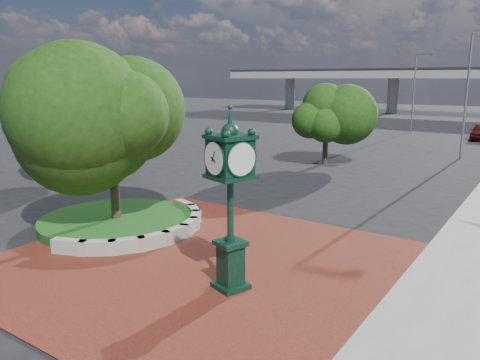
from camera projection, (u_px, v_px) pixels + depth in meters
ground at (214, 252)px, 16.28m from camera, size 200.00×200.00×0.00m
plaza at (196, 260)px, 15.47m from camera, size 12.00×12.00×0.04m
planter_wall at (158, 230)px, 17.71m from camera, size 2.96×6.77×0.54m
grass_bed at (117, 222)px, 18.99m from camera, size 6.10×6.10×0.40m
tree_planter at (112, 135)px, 18.24m from camera, size 5.20×5.20×6.33m
tree_northwest at (86, 110)px, 26.61m from camera, size 5.60×5.60×6.93m
tree_street at (326, 118)px, 32.30m from camera, size 4.40×4.40×5.45m
post_clock at (230, 193)px, 12.81m from camera, size 1.31×1.31×5.14m
street_lamp_near at (471, 86)px, 34.03m from camera, size 2.04×0.52×9.13m
street_lamp_far at (416, 87)px, 51.08m from camera, size 1.89×0.53×8.48m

